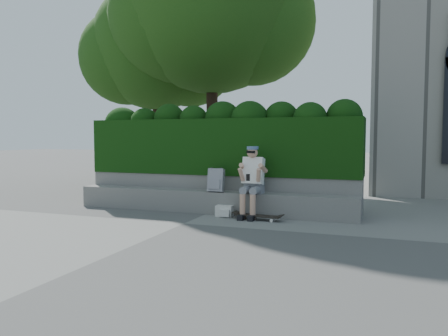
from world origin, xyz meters
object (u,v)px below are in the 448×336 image
at_px(person, 252,179).
at_px(skateboard, 258,216).
at_px(backpack_plaid, 216,180).
at_px(backpack_ground, 225,211).

distance_m(person, skateboard, 0.76).
height_order(backpack_plaid, backpack_ground, backpack_plaid).
relative_size(backpack_plaid, backpack_ground, 1.42).
relative_size(person, skateboard, 1.55).
height_order(person, backpack_plaid, person).
distance_m(backpack_plaid, backpack_ground, 0.67).
relative_size(skateboard, backpack_ground, 2.70).
xyz_separation_m(person, skateboard, (0.19, -0.28, -0.68)).
xyz_separation_m(person, backpack_plaid, (-0.79, 0.08, -0.07)).
bearing_deg(skateboard, person, 129.25).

